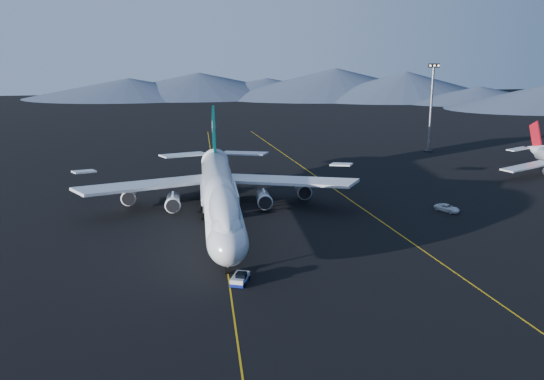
{
  "coord_description": "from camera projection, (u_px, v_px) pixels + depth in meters",
  "views": [
    {
      "loc": [
        -4.17,
        -115.32,
        37.36
      ],
      "look_at": [
        10.47,
        0.96,
        6.0
      ],
      "focal_mm": 40.0,
      "sensor_mm": 36.0,
      "label": 1
    }
  ],
  "objects": [
    {
      "name": "taxiway_line_side",
      "position": [
        354.0,
        203.0,
        133.89
      ],
      "size": [
        28.08,
        198.09,
        0.01
      ],
      "primitive_type": "cube",
      "rotation": [
        0.0,
        0.0,
        0.14
      ],
      "color": "#CB990B",
      "rests_on": "ground"
    },
    {
      "name": "floodlight_mast",
      "position": [
        431.0,
        108.0,
        186.01
      ],
      "size": [
        3.35,
        2.51,
        27.1
      ],
      "rotation": [
        0.0,
        0.0,
        -0.41
      ],
      "color": "black",
      "rests_on": "ground"
    },
    {
      "name": "service_van",
      "position": [
        447.0,
        208.0,
        127.5
      ],
      "size": [
        5.04,
        5.83,
        1.49
      ],
      "primitive_type": "imported",
      "rotation": [
        0.0,
        0.0,
        0.59
      ],
      "color": "white",
      "rests_on": "ground"
    },
    {
      "name": "taxiway_line_main",
      "position": [
        221.0,
        222.0,
        120.68
      ],
      "size": [
        0.25,
        220.0,
        0.01
      ],
      "primitive_type": "cube",
      "color": "#CB990B",
      "rests_on": "ground"
    },
    {
      "name": "pushback_tug",
      "position": [
        240.0,
        279.0,
        91.68
      ],
      "size": [
        3.48,
        4.74,
        1.86
      ],
      "rotation": [
        0.0,
        0.0,
        -0.34
      ],
      "color": "silver",
      "rests_on": "ground"
    },
    {
      "name": "boeing_747",
      "position": [
        220.0,
        194.0,
        119.22
      ],
      "size": [
        59.62,
        72.43,
        19.37
      ],
      "color": "silver",
      "rests_on": "ground"
    },
    {
      "name": "ground",
      "position": [
        221.0,
        222.0,
        120.69
      ],
      "size": [
        500.0,
        500.0,
        0.0
      ],
      "primitive_type": "plane",
      "color": "black",
      "rests_on": "ground"
    }
  ]
}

